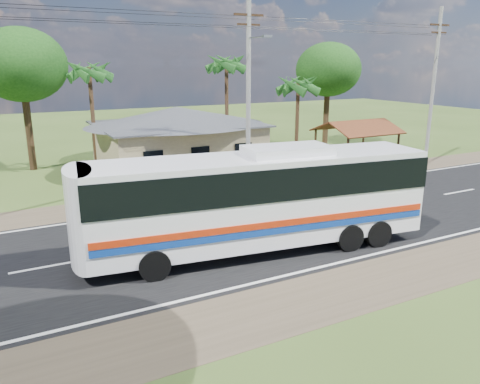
% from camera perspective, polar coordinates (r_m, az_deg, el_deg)
% --- Properties ---
extents(ground, '(120.00, 120.00, 0.00)m').
position_cam_1_polar(ground, '(21.29, 2.22, -4.50)').
color(ground, '#344C1B').
rests_on(ground, ground).
extents(road, '(120.00, 16.00, 0.03)m').
position_cam_1_polar(road, '(21.29, 2.22, -4.48)').
color(road, black).
rests_on(road, ground).
extents(house, '(12.40, 10.00, 5.00)m').
position_cam_1_polar(house, '(32.60, -7.64, 7.17)').
color(house, tan).
rests_on(house, ground).
extents(waiting_shed, '(5.20, 4.48, 3.35)m').
position_cam_1_polar(waiting_shed, '(34.88, 14.09, 7.53)').
color(waiting_shed, '#382214').
rests_on(waiting_shed, ground).
extents(concrete_barrier, '(7.00, 0.30, 0.90)m').
position_cam_1_polar(concrete_barrier, '(32.50, 15.86, 2.76)').
color(concrete_barrier, '#9E9E99').
rests_on(concrete_barrier, ground).
extents(utility_poles, '(32.80, 2.22, 11.00)m').
position_cam_1_polar(utility_poles, '(27.03, 0.41, 12.28)').
color(utility_poles, '#9E9E99').
rests_on(utility_poles, ground).
extents(palm_near, '(2.80, 2.80, 6.70)m').
position_cam_1_polar(palm_near, '(34.43, 7.11, 12.76)').
color(palm_near, '#47301E').
rests_on(palm_near, ground).
extents(palm_mid, '(2.80, 2.80, 8.20)m').
position_cam_1_polar(palm_mid, '(36.53, -1.67, 15.28)').
color(palm_mid, '#47301E').
rests_on(palm_mid, ground).
extents(palm_far, '(2.80, 2.80, 7.70)m').
position_cam_1_polar(palm_far, '(33.89, -17.91, 13.74)').
color(palm_far, '#47301E').
rests_on(palm_far, ground).
extents(tree_behind_house, '(6.00, 6.00, 9.61)m').
position_cam_1_polar(tree_behind_house, '(35.41, -25.12, 13.81)').
color(tree_behind_house, '#47301E').
rests_on(tree_behind_house, ground).
extents(tree_behind_shed, '(5.60, 5.60, 9.02)m').
position_cam_1_polar(tree_behind_shed, '(42.28, 10.71, 14.41)').
color(tree_behind_shed, '#47301E').
rests_on(tree_behind_shed, ground).
extents(coach_bus, '(13.67, 4.61, 4.17)m').
position_cam_1_polar(coach_bus, '(18.21, 2.53, -0.11)').
color(coach_bus, white).
rests_on(coach_bus, ground).
extents(motorcycle, '(1.75, 0.63, 0.91)m').
position_cam_1_polar(motorcycle, '(32.10, 16.82, 2.55)').
color(motorcycle, black).
rests_on(motorcycle, ground).
extents(person, '(0.64, 0.46, 1.63)m').
position_cam_1_polar(person, '(28.68, 11.63, 2.14)').
color(person, navy).
rests_on(person, ground).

